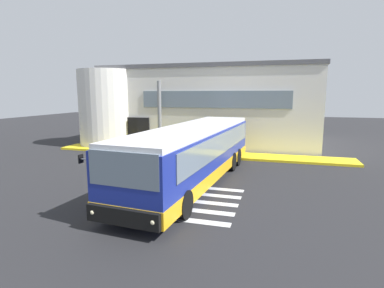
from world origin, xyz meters
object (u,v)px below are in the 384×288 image
at_px(bus_main_foreground, 194,155).
at_px(passenger_near_column, 165,139).
at_px(entry_support_column, 160,115).
at_px(passenger_by_doorway, 175,139).

height_order(bus_main_foreground, passenger_near_column, bus_main_foreground).
bearing_deg(passenger_near_column, entry_support_column, 125.88).
bearing_deg(bus_main_foreground, passenger_near_column, 122.75).
bearing_deg(passenger_by_doorway, entry_support_column, 145.21).
relative_size(bus_main_foreground, passenger_near_column, 7.38).
xyz_separation_m(entry_support_column, passenger_near_column, (0.80, -1.11, -1.55)).
xyz_separation_m(entry_support_column, passenger_by_doorway, (1.59, -1.10, -1.52)).
distance_m(entry_support_column, passenger_by_doorway, 2.46).
xyz_separation_m(passenger_near_column, passenger_by_doorway, (0.79, 0.00, 0.03)).
height_order(bus_main_foreground, passenger_by_doorway, bus_main_foreground).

